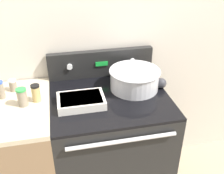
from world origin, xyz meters
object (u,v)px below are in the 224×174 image
(spice_jar_green_cap, at_px, (22,97))
(spice_jar_white_cap, at_px, (13,85))
(mixing_bowl, at_px, (134,78))
(casserole_dish, at_px, (81,101))
(ladle, at_px, (161,83))
(spice_jar_black_cap, at_px, (36,93))
(spice_jar_blue_cap, at_px, (0,90))

(spice_jar_green_cap, bearing_deg, spice_jar_white_cap, 111.40)
(mixing_bowl, xyz_separation_m, spice_jar_white_cap, (-0.80, 0.12, -0.03))
(casserole_dish, distance_m, spice_jar_white_cap, 0.49)
(ladle, bearing_deg, spice_jar_black_cap, -178.49)
(mixing_bowl, xyz_separation_m, spice_jar_black_cap, (-0.65, -0.04, -0.01))
(mixing_bowl, height_order, ladle, mixing_bowl)
(mixing_bowl, bearing_deg, ladle, -6.08)
(spice_jar_black_cap, relative_size, spice_jar_white_cap, 1.41)
(casserole_dish, relative_size, spice_jar_black_cap, 2.57)
(casserole_dish, xyz_separation_m, spice_jar_blue_cap, (-0.49, 0.17, 0.04))
(spice_jar_black_cap, bearing_deg, spice_jar_blue_cap, 158.98)
(spice_jar_white_cap, distance_m, spice_jar_blue_cap, 0.10)
(spice_jar_green_cap, distance_m, spice_jar_white_cap, 0.21)
(casserole_dish, relative_size, spice_jar_green_cap, 2.52)
(spice_jar_blue_cap, bearing_deg, ladle, -3.42)
(spice_jar_white_cap, relative_size, spice_jar_blue_cap, 0.68)
(spice_jar_black_cap, distance_m, spice_jar_white_cap, 0.23)
(casserole_dish, bearing_deg, mixing_bowl, 18.46)
(spice_jar_black_cap, bearing_deg, mixing_bowl, 3.67)
(mixing_bowl, xyz_separation_m, spice_jar_blue_cap, (-0.87, 0.04, -0.01))
(ladle, height_order, spice_jar_black_cap, spice_jar_black_cap)
(spice_jar_black_cap, bearing_deg, spice_jar_white_cap, 133.76)
(ladle, relative_size, spice_jar_blue_cap, 2.23)
(spice_jar_white_cap, height_order, spice_jar_blue_cap, spice_jar_blue_cap)
(casserole_dish, distance_m, spice_jar_black_cap, 0.28)
(spice_jar_green_cap, xyz_separation_m, spice_jar_blue_cap, (-0.14, 0.12, 0.00))
(ladle, bearing_deg, spice_jar_green_cap, -176.50)
(spice_jar_green_cap, xyz_separation_m, spice_jar_white_cap, (-0.08, 0.20, -0.02))
(casserole_dish, xyz_separation_m, spice_jar_white_cap, (-0.43, 0.25, 0.02))
(spice_jar_white_cap, bearing_deg, mixing_bowl, -8.66)
(spice_jar_black_cap, xyz_separation_m, spice_jar_green_cap, (-0.08, -0.03, 0.00))
(spice_jar_black_cap, height_order, spice_jar_white_cap, spice_jar_black_cap)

